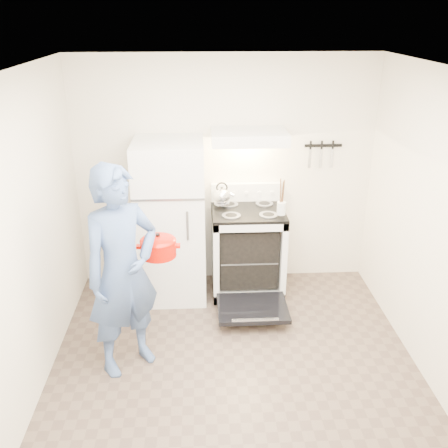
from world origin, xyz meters
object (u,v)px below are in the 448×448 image
(stove_body, at_px, (247,252))
(tea_kettle, at_px, (222,195))
(dutch_oven, at_px, (158,248))
(refrigerator, at_px, (171,221))
(person, at_px, (123,272))

(stove_body, bearing_deg, tea_kettle, 158.42)
(tea_kettle, relative_size, dutch_oven, 0.72)
(tea_kettle, height_order, dutch_oven, tea_kettle)
(refrigerator, distance_m, dutch_oven, 0.94)
(refrigerator, relative_size, tea_kettle, 6.25)
(tea_kettle, bearing_deg, person, -123.34)
(person, height_order, dutch_oven, person)
(refrigerator, relative_size, person, 0.93)
(person, xyz_separation_m, dutch_oven, (0.28, 0.27, 0.08))
(refrigerator, height_order, stove_body, refrigerator)
(tea_kettle, bearing_deg, refrigerator, -166.11)
(refrigerator, height_order, dutch_oven, refrigerator)
(dutch_oven, bearing_deg, stove_body, 47.53)
(refrigerator, bearing_deg, stove_body, 1.77)
(refrigerator, bearing_deg, dutch_oven, -93.72)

